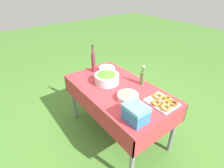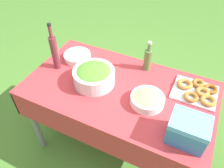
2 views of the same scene
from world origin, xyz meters
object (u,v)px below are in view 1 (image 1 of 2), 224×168
Objects in this scene: pasta_bowl at (128,96)px; plate_stack at (107,69)px; donut_platter at (163,102)px; salad_bowl at (107,78)px; wine_bottle at (93,62)px; olive_oil_bottle at (143,77)px; cooler_box at (136,113)px.

pasta_bowl is 1.03× the size of plate_stack.
plate_stack is at bearing 1.02° from donut_platter.
salad_bowl is 0.42m from pasta_bowl.
donut_platter is 1.09m from wine_bottle.
olive_oil_bottle is at bearing -167.32° from plate_stack.
plate_stack is at bearing -17.61° from pasta_bowl.
pasta_bowl is 0.79m from wine_bottle.
salad_bowl is at bearing 144.21° from plate_stack.
donut_platter is at bearing -140.18° from pasta_bowl.
salad_bowl is at bearing 16.94° from donut_platter.
donut_platter is 0.41m from cooler_box.
plate_stack is (0.27, -0.20, -0.05)m from salad_bowl.
plate_stack is 0.58× the size of wine_bottle.
plate_stack is at bearing -21.55° from cooler_box.
pasta_bowl is 0.34m from cooler_box.
cooler_box is at bearing 168.25° from wine_bottle.
salad_bowl is at bearing -15.09° from cooler_box.
olive_oil_bottle reaches higher than donut_platter.
wine_bottle reaches higher than olive_oil_bottle.
cooler_box is at bearing 90.91° from donut_platter.
olive_oil_bottle is (-0.30, -0.33, 0.03)m from salad_bowl.
donut_platter is 0.43m from olive_oil_bottle.
olive_oil_bottle is at bearing -51.13° from cooler_box.
pasta_bowl is 0.37m from donut_platter.
pasta_bowl is 1.06× the size of cooler_box.
plate_stack reaches higher than donut_platter.
cooler_box reaches higher than plate_stack.
wine_bottle is at bearing -11.75° from cooler_box.
donut_platter is 0.98m from plate_stack.
cooler_box is (-0.99, 0.39, 0.06)m from plate_stack.
wine_bottle is (0.36, -0.03, 0.08)m from salad_bowl.
donut_platter is at bearing -170.14° from wine_bottle.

